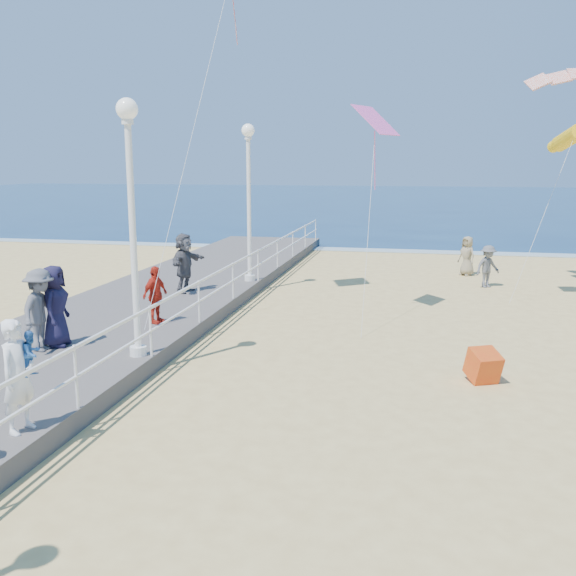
% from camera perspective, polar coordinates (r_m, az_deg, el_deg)
% --- Properties ---
extents(ground, '(160.00, 160.00, 0.00)m').
position_cam_1_polar(ground, '(13.02, 9.08, -9.05)').
color(ground, '#DDC173').
rests_on(ground, ground).
extents(ocean, '(160.00, 90.00, 0.05)m').
position_cam_1_polar(ocean, '(77.35, 11.69, 7.62)').
color(ocean, '#0D2A4F').
rests_on(ocean, ground).
extents(surf_line, '(160.00, 1.20, 0.04)m').
position_cam_1_polar(surf_line, '(33.03, 11.00, 3.22)').
color(surf_line, silver).
rests_on(surf_line, ground).
extents(boardwalk, '(5.00, 44.00, 0.40)m').
position_cam_1_polar(boardwalk, '(15.23, -20.50, -5.84)').
color(boardwalk, '#635E5A').
rests_on(boardwalk, ground).
extents(railing, '(0.05, 42.00, 0.55)m').
position_cam_1_polar(railing, '(13.81, -12.17, -2.57)').
color(railing, white).
rests_on(railing, boardwalk).
extents(lamp_post_mid, '(0.44, 0.44, 5.32)m').
position_cam_1_polar(lamp_post_mid, '(13.59, -13.76, 7.44)').
color(lamp_post_mid, white).
rests_on(lamp_post_mid, boardwalk).
extents(lamp_post_far, '(0.44, 0.44, 5.32)m').
position_cam_1_polar(lamp_post_far, '(22.04, -3.51, 9.03)').
color(lamp_post_far, white).
rests_on(lamp_post_far, boardwalk).
extents(woman_holding_toddler, '(0.50, 0.69, 1.77)m').
position_cam_1_polar(woman_holding_toddler, '(10.61, -22.86, -7.21)').
color(woman_holding_toddler, white).
rests_on(woman_holding_toddler, boardwalk).
extents(toddler_held, '(0.31, 0.38, 0.71)m').
position_cam_1_polar(toddler_held, '(10.55, -21.85, -5.41)').
color(toddler_held, '#306BB7').
rests_on(toddler_held, boardwalk).
extents(spectator_2, '(0.70, 1.19, 1.81)m').
position_cam_1_polar(spectator_2, '(14.93, -21.14, -1.83)').
color(spectator_2, '#58585D').
rests_on(spectator_2, boardwalk).
extents(spectator_3, '(0.59, 0.93, 1.48)m').
position_cam_1_polar(spectator_3, '(16.67, -11.72, -0.60)').
color(spectator_3, red).
rests_on(spectator_3, boardwalk).
extents(spectator_4, '(0.74, 0.99, 1.83)m').
position_cam_1_polar(spectator_4, '(15.16, -19.99, -1.52)').
color(spectator_4, '#191632').
rests_on(spectator_4, boardwalk).
extents(spectator_5, '(0.83, 1.81, 1.88)m').
position_cam_1_polar(spectator_5, '(20.51, -9.19, 2.23)').
color(spectator_5, '#4F4E53').
rests_on(spectator_5, boardwalk).
extents(beach_walker_a, '(1.13, 1.05, 1.53)m').
position_cam_1_polar(beach_walker_a, '(24.18, 17.33, 1.84)').
color(beach_walker_a, '#5A5B5F').
rests_on(beach_walker_a, ground).
extents(beach_walker_c, '(0.90, 0.89, 1.57)m').
position_cam_1_polar(beach_walker_c, '(26.55, 15.62, 2.77)').
color(beach_walker_c, gray).
rests_on(beach_walker_c, ground).
extents(box_kite, '(0.80, 0.88, 0.74)m').
position_cam_1_polar(box_kite, '(13.84, 16.96, -6.87)').
color(box_kite, red).
rests_on(box_kite, ground).
extents(kite_windsock, '(1.08, 3.08, 1.17)m').
position_cam_1_polar(kite_windsock, '(24.22, 23.73, 12.13)').
color(kite_windsock, gold).
extents(kite_diamond_pink, '(1.34, 1.50, 0.84)m').
position_cam_1_polar(kite_diamond_pink, '(18.55, 7.82, 14.56)').
color(kite_diamond_pink, '#EF58B6').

